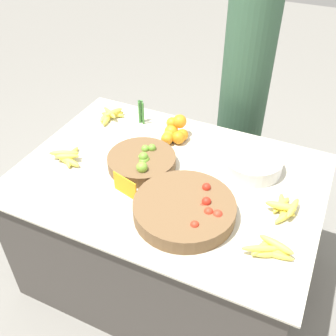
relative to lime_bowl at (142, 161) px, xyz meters
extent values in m
plane|color=gray|center=(0.15, -0.01, -0.80)|extent=(12.00, 12.00, 0.00)
cube|color=#4C4742|center=(0.15, -0.01, -0.43)|extent=(1.45, 1.04, 0.76)
cube|color=beige|center=(0.15, -0.01, -0.04)|extent=(1.51, 1.08, 0.01)
cylinder|color=brown|center=(0.00, 0.00, 0.00)|extent=(0.35, 0.35, 0.06)
sphere|color=#6BA333|center=(0.02, 0.08, 0.04)|extent=(0.04, 0.04, 0.04)
sphere|color=#6BA333|center=(0.03, 0.05, -0.01)|extent=(0.04, 0.04, 0.04)
sphere|color=#7AB238|center=(-0.02, -0.01, 0.00)|extent=(0.04, 0.04, 0.04)
sphere|color=#7AB238|center=(0.02, -0.01, 0.02)|extent=(0.05, 0.05, 0.05)
sphere|color=#6BA333|center=(-0.01, 0.06, 0.03)|extent=(0.04, 0.04, 0.04)
sphere|color=#89BC42|center=(0.04, 0.02, 0.00)|extent=(0.06, 0.06, 0.06)
sphere|color=#6BA333|center=(0.02, -0.02, 0.02)|extent=(0.05, 0.05, 0.05)
sphere|color=#6BA333|center=(0.02, -0.01, 0.04)|extent=(0.05, 0.05, 0.05)
sphere|color=#6BA333|center=(0.00, -0.09, 0.00)|extent=(0.05, 0.05, 0.05)
sphere|color=#7AB238|center=(-0.01, 0.00, 0.01)|extent=(0.05, 0.05, 0.05)
sphere|color=#7AB238|center=(0.05, -0.09, 0.04)|extent=(0.06, 0.06, 0.06)
cylinder|color=brown|center=(0.33, -0.23, 0.00)|extent=(0.46, 0.46, 0.07)
sphere|color=red|center=(0.33, -0.25, 0.00)|extent=(0.05, 0.05, 0.05)
sphere|color=red|center=(0.39, -0.10, 0.04)|extent=(0.04, 0.04, 0.04)
sphere|color=red|center=(0.49, -0.23, 0.03)|extent=(0.05, 0.05, 0.05)
sphere|color=red|center=(0.42, -0.18, 0.04)|extent=(0.04, 0.04, 0.04)
sphere|color=red|center=(0.27, -0.17, 0.01)|extent=(0.04, 0.04, 0.04)
sphere|color=red|center=(0.42, -0.33, 0.04)|extent=(0.04, 0.04, 0.04)
sphere|color=red|center=(0.37, -0.23, 0.00)|extent=(0.04, 0.04, 0.04)
sphere|color=red|center=(0.41, -0.20, 0.02)|extent=(0.05, 0.05, 0.05)
sphere|color=red|center=(0.19, -0.31, -0.01)|extent=(0.04, 0.04, 0.04)
sphere|color=red|center=(0.43, -0.20, -0.01)|extent=(0.04, 0.04, 0.04)
sphere|color=red|center=(0.33, -0.35, 0.00)|extent=(0.05, 0.05, 0.05)
sphere|color=red|center=(0.45, -0.23, 0.03)|extent=(0.04, 0.04, 0.04)
sphere|color=orange|center=(0.03, 0.24, 0.00)|extent=(0.07, 0.07, 0.07)
sphere|color=orange|center=(0.09, 0.31, 0.00)|extent=(0.07, 0.07, 0.07)
sphere|color=orange|center=(0.03, 0.26, 0.00)|extent=(0.06, 0.06, 0.06)
sphere|color=orange|center=(0.08, 0.27, 0.00)|extent=(0.07, 0.07, 0.07)
sphere|color=orange|center=(0.03, 0.31, 0.01)|extent=(0.08, 0.08, 0.08)
sphere|color=orange|center=(0.02, 0.34, 0.04)|extent=(0.06, 0.06, 0.06)
sphere|color=orange|center=(0.06, 0.35, 0.06)|extent=(0.08, 0.08, 0.08)
cylinder|color=silver|center=(0.52, 0.22, 0.01)|extent=(0.30, 0.30, 0.08)
cube|color=orange|center=(0.03, -0.22, 0.02)|extent=(0.14, 0.04, 0.10)
cylinder|color=#428438|center=(-0.19, 0.37, 0.04)|extent=(0.01, 0.01, 0.14)
cylinder|color=#4C8E42|center=(-0.21, 0.39, 0.04)|extent=(0.01, 0.01, 0.14)
cylinder|color=#428438|center=(-0.21, 0.38, 0.04)|extent=(0.01, 0.01, 0.14)
cylinder|color=#428438|center=(-0.22, 0.39, 0.04)|extent=(0.01, 0.01, 0.14)
cylinder|color=#428438|center=(-0.21, 0.37, 0.04)|extent=(0.01, 0.01, 0.14)
cylinder|color=#428438|center=(-0.22, 0.38, 0.04)|extent=(0.01, 0.01, 0.14)
ellipsoid|color=#EFDB4C|center=(-0.39, 0.35, -0.02)|extent=(0.12, 0.14, 0.03)
ellipsoid|color=#EFDB4C|center=(-0.40, 0.36, -0.02)|extent=(0.15, 0.06, 0.03)
ellipsoid|color=#EFDB4C|center=(-0.40, 0.30, -0.02)|extent=(0.07, 0.16, 0.03)
ellipsoid|color=#EFDB4C|center=(-0.42, 0.31, -0.02)|extent=(0.04, 0.12, 0.03)
ellipsoid|color=#EFDB4C|center=(-0.38, 0.35, 0.01)|extent=(0.08, 0.12, 0.03)
ellipsoid|color=#EFDB4C|center=(-0.40, 0.34, 0.00)|extent=(0.14, 0.10, 0.03)
ellipsoid|color=#EFDB4C|center=(0.74, -0.30, -0.02)|extent=(0.12, 0.08, 0.03)
ellipsoid|color=#EFDB4C|center=(0.75, -0.28, -0.02)|extent=(0.13, 0.05, 0.03)
ellipsoid|color=#EFDB4C|center=(0.74, -0.28, -0.02)|extent=(0.10, 0.09, 0.03)
ellipsoid|color=#EFDB4C|center=(0.75, -0.29, -0.02)|extent=(0.16, 0.04, 0.03)
ellipsoid|color=#EFDB4C|center=(0.70, -0.28, -0.02)|extent=(0.09, 0.14, 0.04)
ellipsoid|color=#EFDB4C|center=(0.75, -0.26, 0.01)|extent=(0.16, 0.07, 0.03)
ellipsoid|color=#EFDB4C|center=(0.70, -0.30, 0.00)|extent=(0.15, 0.09, 0.03)
ellipsoid|color=#EFDB4C|center=(0.74, -0.03, -0.02)|extent=(0.05, 0.12, 0.03)
ellipsoid|color=#EFDB4C|center=(0.73, -0.02, -0.02)|extent=(0.13, 0.07, 0.03)
ellipsoid|color=#EFDB4C|center=(0.72, 0.01, -0.02)|extent=(0.06, 0.15, 0.03)
ellipsoid|color=#EFDB4C|center=(0.72, 0.00, -0.02)|extent=(0.07, 0.14, 0.03)
ellipsoid|color=#EFDB4C|center=(0.75, -0.06, -0.02)|extent=(0.09, 0.14, 0.03)
ellipsoid|color=#EFDB4C|center=(0.72, -0.04, 0.01)|extent=(0.14, 0.05, 0.03)
ellipsoid|color=#EFDB4C|center=(0.77, -0.02, 0.01)|extent=(0.05, 0.14, 0.03)
ellipsoid|color=#EFDB4C|center=(-0.37, -0.13, -0.02)|extent=(0.12, 0.13, 0.03)
ellipsoid|color=#EFDB4C|center=(-0.38, -0.09, -0.02)|extent=(0.04, 0.14, 0.03)
ellipsoid|color=#EFDB4C|center=(-0.36, -0.14, -0.02)|extent=(0.16, 0.05, 0.04)
ellipsoid|color=#EFDB4C|center=(-0.37, -0.13, 0.00)|extent=(0.13, 0.08, 0.03)
ellipsoid|color=#EFDB4C|center=(-0.40, -0.12, 0.01)|extent=(0.16, 0.10, 0.03)
cylinder|color=#385B42|center=(0.27, 0.92, -0.05)|extent=(0.31, 0.31, 1.51)
camera|label=1|loc=(0.79, -1.38, 1.24)|focal=42.00mm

